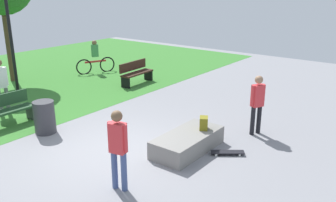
{
  "coord_description": "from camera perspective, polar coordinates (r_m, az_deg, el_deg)",
  "views": [
    {
      "loc": [
        -5.59,
        -6.03,
        3.93
      ],
      "look_at": [
        1.13,
        -0.87,
        1.16
      ],
      "focal_mm": 38.72,
      "sensor_mm": 36.0,
      "label": 1
    }
  ],
  "objects": [
    {
      "name": "skater_watching",
      "position": [
        7.07,
        -7.87,
        -6.82
      ],
      "size": [
        0.26,
        0.42,
        1.67
      ],
      "color": "#3F5184",
      "rests_on": "ground_plane"
    },
    {
      "name": "backpack_on_ledge",
      "position": [
        9.08,
        5.64,
        -3.49
      ],
      "size": [
        0.34,
        0.32,
        0.32
      ],
      "primitive_type": "cube",
      "rotation": [
        0.0,
        0.0,
        0.55
      ],
      "color": "olive",
      "rests_on": "concrete_ledge"
    },
    {
      "name": "concrete_ledge",
      "position": [
        8.92,
        3.1,
        -6.49
      ],
      "size": [
        1.96,
        0.93,
        0.44
      ],
      "primitive_type": "cube",
      "color": "gray",
      "rests_on": "ground_plane"
    },
    {
      "name": "skateboard_by_ledge",
      "position": [
        8.88,
        9.35,
        -7.95
      ],
      "size": [
        0.64,
        0.76,
        0.08
      ],
      "color": "black",
      "rests_on": "ground_plane"
    },
    {
      "name": "cyclist_on_bicycle",
      "position": [
        16.86,
        -11.37,
        6.47
      ],
      "size": [
        1.7,
        0.77,
        1.52
      ],
      "color": "black",
      "rests_on": "ground_plane"
    },
    {
      "name": "park_bench_far_left",
      "position": [
        11.33,
        -24.28,
        -1.29
      ],
      "size": [
        1.61,
        0.49,
        0.91
      ],
      "color": "#1E4223",
      "rests_on": "ground_plane"
    },
    {
      "name": "ground_plane",
      "position": [
        9.11,
        -8.81,
        -7.69
      ],
      "size": [
        28.0,
        28.0,
        0.0
      ],
      "primitive_type": "plane",
      "color": "gray"
    },
    {
      "name": "park_bench_center_lawn",
      "position": [
        14.79,
        -5.09,
        4.54
      ],
      "size": [
        1.62,
        0.56,
        0.91
      ],
      "color": "#331E14",
      "rests_on": "ground_plane"
    },
    {
      "name": "trash_bin",
      "position": [
        10.42,
        -18.87,
        -2.43
      ],
      "size": [
        0.57,
        0.57,
        0.9
      ],
      "primitive_type": "cylinder",
      "color": "#333338",
      "rests_on": "ground_plane"
    },
    {
      "name": "pedestrian_with_backpack",
      "position": [
        12.29,
        -24.86,
        2.85
      ],
      "size": [
        0.41,
        0.42,
        1.74
      ],
      "color": "slate",
      "rests_on": "ground_plane"
    },
    {
      "name": "lamp_post",
      "position": [
        14.58,
        -23.99,
        12.79
      ],
      "size": [
        0.28,
        0.28,
        4.98
      ],
      "color": "black",
      "rests_on": "ground_plane"
    },
    {
      "name": "skater_performing_trick",
      "position": [
        9.91,
        13.88,
        0.04
      ],
      "size": [
        0.4,
        0.31,
        1.63
      ],
      "color": "black",
      "rests_on": "ground_plane"
    }
  ]
}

